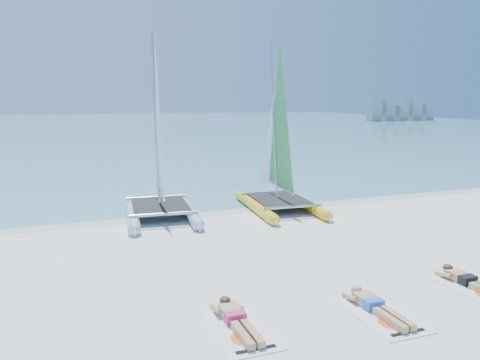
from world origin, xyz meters
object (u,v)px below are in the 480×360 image
object	(u,v)px
sunbather_c	(469,281)
towel_b	(381,315)
catamaran_blue	(158,160)
sunbather_a	(236,318)
sunbather_b	(375,305)
catamaran_yellow	(276,154)
towel_c	(476,289)
towel_a	(240,329)

from	to	relation	value
sunbather_c	towel_b	bearing A→B (deg)	-169.40
catamaran_blue	towel_b	bearing A→B (deg)	-69.55
catamaran_blue	towel_b	distance (m)	9.53
sunbather_a	sunbather_b	xyz separation A→B (m)	(2.68, -0.41, 0.00)
catamaran_yellow	towel_c	distance (m)	8.84
sunbather_c	towel_a	bearing A→B (deg)	-178.98
catamaran_yellow	sunbather_a	world-z (taller)	catamaran_yellow
towel_c	towel_b	bearing A→B (deg)	-173.41
towel_c	sunbather_b	bearing A→B (deg)	-177.50
sunbather_c	catamaran_yellow	bearing A→B (deg)	95.41
towel_a	towel_c	world-z (taller)	same
catamaran_blue	catamaran_yellow	world-z (taller)	catamaran_blue
sunbather_a	sunbather_c	world-z (taller)	same
catamaran_blue	towel_c	bearing A→B (deg)	-54.25
catamaran_yellow	sunbather_c	xyz separation A→B (m)	(0.79, -8.39, -1.88)
catamaran_blue	sunbather_a	bearing A→B (deg)	-86.35
catamaran_blue	catamaran_yellow	bearing A→B (deg)	3.70
catamaran_yellow	towel_b	xyz separation A→B (m)	(-1.88, -8.89, -1.99)
towel_b	sunbather_c	world-z (taller)	sunbather_c
sunbather_b	towel_b	bearing A→B (deg)	-90.00
sunbather_b	towel_c	distance (m)	2.68
catamaran_yellow	sunbather_a	xyz separation A→B (m)	(-4.56, -8.29, -1.88)
sunbather_b	sunbather_c	xyz separation A→B (m)	(2.68, 0.31, 0.00)
sunbather_b	sunbather_a	bearing A→B (deg)	171.41
catamaran_blue	towel_a	xyz separation A→B (m)	(-0.23, -8.60, -1.95)
towel_b	sunbather_b	distance (m)	0.22
sunbather_c	towel_c	bearing A→B (deg)	-90.00
towel_a	sunbather_c	distance (m)	5.36
towel_c	sunbather_c	bearing A→B (deg)	90.00
catamaran_blue	towel_c	world-z (taller)	catamaran_blue
catamaran_yellow	sunbather_b	xyz separation A→B (m)	(-1.88, -8.70, -1.88)
catamaran_blue	sunbather_a	size ratio (longest dim) A/B	3.80
towel_a	sunbather_c	xyz separation A→B (m)	(5.36, 0.10, 0.11)
towel_a	sunbather_b	size ratio (longest dim) A/B	1.07
catamaran_yellow	towel_a	size ratio (longest dim) A/B	3.43
sunbather_b	catamaran_blue	bearing A→B (deg)	105.57
catamaran_blue	towel_a	size ratio (longest dim) A/B	3.54
sunbather_b	towel_a	bearing A→B (deg)	175.46
sunbather_a	towel_c	world-z (taller)	sunbather_a
sunbather_c	sunbather_a	bearing A→B (deg)	178.97
catamaran_blue	sunbather_c	bearing A→B (deg)	-53.69
towel_a	towel_c	xyz separation A→B (m)	(5.36, -0.10, 0.00)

